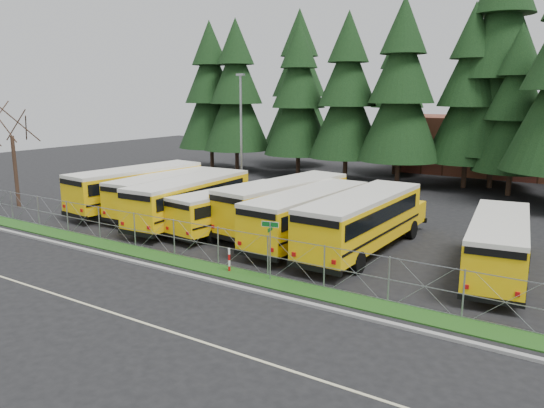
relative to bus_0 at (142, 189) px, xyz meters
The scene contains 28 objects.
ground 15.13m from the bus_0, 23.66° to the right, with size 120.00×120.00×0.00m, color black.
curb 16.61m from the bus_0, 33.55° to the right, with size 50.00×0.25×0.12m, color gray.
grass_verge 15.88m from the bus_0, 29.31° to the right, with size 50.00×1.40×0.06m, color #194714.
road_lane_line 19.73m from the bus_0, 45.53° to the right, with size 50.00×0.12×0.01m, color beige.
chainlink_fence 15.48m from the bus_0, 27.05° to the right, with size 44.00×0.10×2.00m, color #969A9E, non-canonical shape.
brick_building 39.33m from the bus_0, 59.78° to the left, with size 22.00×10.00×6.00m, color brown.
bus_0 is the anchor object (origin of this frame).
bus_1 2.56m from the bus_0, ahead, with size 2.63×11.16×2.93m, color #FFC108, non-canonical shape.
bus_2 6.11m from the bus_0, 10.14° to the right, with size 2.80×11.88×3.12m, color #FFC108, non-canonical shape.
bus_3 9.43m from the bus_0, ahead, with size 2.43×10.28×2.70m, color #FFC108, non-canonical shape.
bus_4 12.05m from the bus_0, ahead, with size 2.86×12.10×3.17m, color #FFC108, non-canonical shape.
bus_5 14.77m from the bus_0, ahead, with size 2.78×11.76×3.08m, color #FFC108, non-canonical shape.
bus_6 18.06m from the bus_0, ahead, with size 2.91×12.33×3.23m, color #FFC108, non-canonical shape.
bus_east 24.96m from the bus_0, ahead, with size 2.57×10.87×2.85m, color #FFC108, non-canonical shape.
street_sign 17.82m from the bus_0, 24.73° to the right, with size 0.83×0.54×2.81m.
striped_bollard 15.86m from the bus_0, 28.66° to the right, with size 0.11×0.11×1.20m, color #B20C0C.
light_standard 10.67m from the bus_0, 78.07° to the left, with size 0.70×0.35×10.14m.
conifer_0 23.68m from the bus_0, 116.05° to the left, with size 7.44×7.44×16.46m, color black, non-canonical shape.
conifer_1 21.94m from the bus_0, 106.91° to the left, with size 7.41×7.41×16.39m, color black, non-canonical shape.
conifer_2 21.60m from the bus_0, 86.16° to the left, with size 7.07×7.07×15.63m, color black, non-canonical shape.
conifer_3 22.43m from the bus_0, 71.13° to the left, with size 7.31×7.31×16.17m, color black, non-canonical shape.
conifer_4 24.51m from the bus_0, 58.18° to the left, with size 7.67×7.67×16.95m, color black, non-canonical shape.
conifer_5 29.59m from the bus_0, 52.03° to the left, with size 7.38×7.38×16.32m, color black, non-canonical shape.
conifer_6 30.81m from the bus_0, 43.88° to the left, with size 6.38×6.38×14.11m, color black, non-canonical shape.
conifer_10 28.62m from the bus_0, 95.30° to the left, with size 8.13×8.13×17.97m, color black, non-canonical shape.
conifer_11 29.63m from the bus_0, 71.04° to the left, with size 7.06×7.06×15.61m, color black, non-canonical shape.
conifer_12 32.51m from the bus_0, 50.70° to the left, with size 9.77×9.77×21.60m, color black, non-canonical shape.
bare_tree_1 10.09m from the bus_0, 153.64° to the right, with size 5.43×5.43×7.76m, color black, non-canonical shape.
Camera 1 is at (15.22, -21.12, 8.59)m, focal length 35.00 mm.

